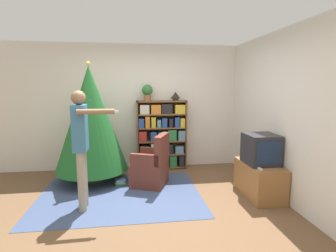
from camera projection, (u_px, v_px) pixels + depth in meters
name	position (u px, v px, depth m)	size (l,w,h in m)	color
ground_plane	(152.00, 206.00, 3.85)	(14.00, 14.00, 0.00)	brown
wall_back	(144.00, 107.00, 5.58)	(8.00, 0.10, 2.60)	silver
wall_right	(287.00, 116.00, 3.94)	(0.10, 8.00, 2.60)	silver
area_rug	(120.00, 195.00, 4.23)	(2.56, 1.91, 0.01)	#3D4C70
bookshelf	(162.00, 135.00, 5.51)	(1.04, 0.26, 1.45)	brown
tv_stand	(259.00, 180.00, 4.18)	(0.49, 0.90, 0.53)	#996638
television	(261.00, 149.00, 4.10)	(0.47, 0.49, 0.47)	#28282D
game_remote	(259.00, 168.00, 3.86)	(0.04, 0.12, 0.02)	white
christmas_tree	(91.00, 119.00, 4.70)	(1.29, 1.29, 2.17)	#4C3323
armchair	(152.00, 167.00, 4.61)	(0.74, 0.73, 0.92)	brown
standing_person	(81.00, 140.00, 3.63)	(0.64, 0.47, 1.68)	#9E937F
potted_plant	(147.00, 91.00, 5.34)	(0.22, 0.22, 0.33)	#935B38
table_lamp	(175.00, 96.00, 5.43)	(0.20, 0.20, 0.18)	#473828
book_pile_near_tree	(121.00, 182.00, 4.63)	(0.21, 0.18, 0.12)	#2D7A42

